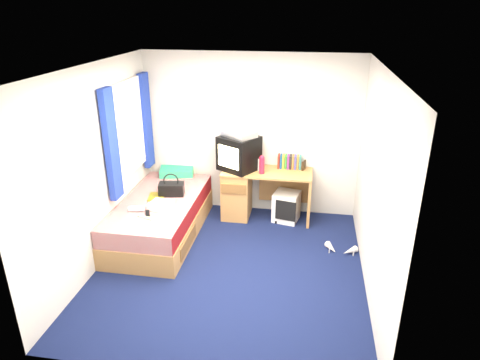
% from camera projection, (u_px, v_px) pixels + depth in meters
% --- Properties ---
extents(ground, '(3.40, 3.40, 0.00)m').
position_uv_depth(ground, '(230.00, 268.00, 5.25)').
color(ground, '#0C1438').
rests_on(ground, ground).
extents(room_shell, '(3.40, 3.40, 3.40)m').
position_uv_depth(room_shell, '(229.00, 156.00, 4.70)').
color(room_shell, white).
rests_on(room_shell, ground).
extents(bed, '(1.01, 2.00, 0.54)m').
position_uv_depth(bed, '(161.00, 217.00, 5.92)').
color(bed, tan).
rests_on(bed, ground).
extents(pillow, '(0.57, 0.43, 0.11)m').
position_uv_depth(pillow, '(177.00, 171.00, 6.64)').
color(pillow, teal).
rests_on(pillow, bed).
extents(desk, '(1.30, 0.55, 0.75)m').
position_uv_depth(desk, '(249.00, 191.00, 6.41)').
color(desk, tan).
rests_on(desk, ground).
extents(storage_cube, '(0.42, 0.42, 0.44)m').
position_uv_depth(storage_cube, '(286.00, 206.00, 6.34)').
color(storage_cube, white).
rests_on(storage_cube, ground).
extents(crt_tv, '(0.66, 0.65, 0.50)m').
position_uv_depth(crt_tv, '(239.00, 153.00, 6.20)').
color(crt_tv, black).
rests_on(crt_tv, desk).
extents(vcr, '(0.55, 0.53, 0.09)m').
position_uv_depth(vcr, '(239.00, 134.00, 6.09)').
color(vcr, silver).
rests_on(vcr, crt_tv).
extents(book_row, '(0.34, 0.13, 0.20)m').
position_uv_depth(book_row, '(289.00, 162.00, 6.30)').
color(book_row, maroon).
rests_on(book_row, desk).
extents(picture_frame, '(0.06, 0.12, 0.14)m').
position_uv_depth(picture_frame, '(304.00, 165.00, 6.24)').
color(picture_frame, black).
rests_on(picture_frame, desk).
extents(pink_water_bottle, '(0.09, 0.09, 0.24)m').
position_uv_depth(pink_water_bottle, '(262.00, 166.00, 6.09)').
color(pink_water_bottle, red).
rests_on(pink_water_bottle, desk).
extents(aerosol_can, '(0.06, 0.06, 0.18)m').
position_uv_depth(aerosol_can, '(259.00, 165.00, 6.20)').
color(aerosol_can, white).
rests_on(aerosol_can, desk).
extents(handbag, '(0.37, 0.25, 0.32)m').
position_uv_depth(handbag, '(171.00, 189.00, 5.92)').
color(handbag, black).
rests_on(handbag, bed).
extents(towel, '(0.31, 0.27, 0.09)m').
position_uv_depth(towel, '(161.00, 205.00, 5.53)').
color(towel, white).
rests_on(towel, bed).
extents(magazine, '(0.26, 0.31, 0.01)m').
position_uv_depth(magazine, '(156.00, 197.00, 5.88)').
color(magazine, yellow).
rests_on(magazine, bed).
extents(water_bottle, '(0.21, 0.10, 0.07)m').
position_uv_depth(water_bottle, '(137.00, 209.00, 5.47)').
color(water_bottle, silver).
rests_on(water_bottle, bed).
extents(colour_swatch_fan, '(0.23, 0.13, 0.01)m').
position_uv_depth(colour_swatch_fan, '(146.00, 217.00, 5.31)').
color(colour_swatch_fan, yellow).
rests_on(colour_swatch_fan, bed).
extents(remote_control, '(0.11, 0.17, 0.02)m').
position_uv_depth(remote_control, '(148.00, 213.00, 5.40)').
color(remote_control, black).
rests_on(remote_control, bed).
extents(window_assembly, '(0.11, 1.42, 1.40)m').
position_uv_depth(window_assembly, '(129.00, 131.00, 5.77)').
color(window_assembly, silver).
rests_on(window_assembly, room_shell).
extents(white_heels, '(0.43, 0.26, 0.09)m').
position_uv_depth(white_heels, '(340.00, 250.00, 5.56)').
color(white_heels, silver).
rests_on(white_heels, ground).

